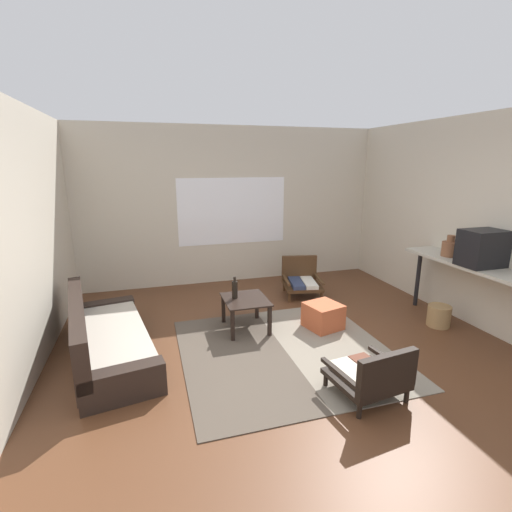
{
  "coord_description": "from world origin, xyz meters",
  "views": [
    {
      "loc": [
        -1.44,
        -3.3,
        2.1
      ],
      "look_at": [
        -0.17,
        0.99,
        0.96
      ],
      "focal_mm": 25.89,
      "sensor_mm": 36.0,
      "label": 1
    }
  ],
  "objects_px": {
    "coffee_table": "(245,304)",
    "wicker_basket": "(439,316)",
    "crt_television": "(482,248)",
    "clay_vase": "(450,248)",
    "couch": "(105,340)",
    "armchair_by_window": "(301,279)",
    "armchair_striped_foreground": "(372,375)",
    "glass_bottle": "(235,289)",
    "console_shelf": "(470,270)",
    "ottoman_orange": "(323,316)"
  },
  "relations": [
    {
      "from": "armchair_by_window",
      "to": "armchair_striped_foreground",
      "type": "distance_m",
      "value": 2.79
    },
    {
      "from": "couch",
      "to": "clay_vase",
      "type": "height_order",
      "value": "clay_vase"
    },
    {
      "from": "couch",
      "to": "armchair_by_window",
      "type": "bearing_deg",
      "value": 23.66
    },
    {
      "from": "couch",
      "to": "armchair_by_window",
      "type": "distance_m",
      "value": 3.14
    },
    {
      "from": "wicker_basket",
      "to": "crt_television",
      "type": "bearing_deg",
      "value": -55.69
    },
    {
      "from": "glass_bottle",
      "to": "clay_vase",
      "type": "bearing_deg",
      "value": -10.43
    },
    {
      "from": "armchair_by_window",
      "to": "clay_vase",
      "type": "xyz_separation_m",
      "value": [
        1.47,
        -1.46,
        0.74
      ]
    },
    {
      "from": "coffee_table",
      "to": "armchair_striped_foreground",
      "type": "height_order",
      "value": "armchair_striped_foreground"
    },
    {
      "from": "console_shelf",
      "to": "wicker_basket",
      "type": "relative_size",
      "value": 6.49
    },
    {
      "from": "console_shelf",
      "to": "crt_television",
      "type": "height_order",
      "value": "crt_television"
    },
    {
      "from": "coffee_table",
      "to": "armchair_striped_foreground",
      "type": "relative_size",
      "value": 0.93
    },
    {
      "from": "armchair_striped_foreground",
      "to": "crt_television",
      "type": "height_order",
      "value": "crt_television"
    },
    {
      "from": "couch",
      "to": "armchair_striped_foreground",
      "type": "distance_m",
      "value": 2.8
    },
    {
      "from": "armchair_by_window",
      "to": "clay_vase",
      "type": "distance_m",
      "value": 2.2
    },
    {
      "from": "console_shelf",
      "to": "glass_bottle",
      "type": "xyz_separation_m",
      "value": [
        -2.8,
        0.87,
        -0.27
      ]
    },
    {
      "from": "armchair_by_window",
      "to": "glass_bottle",
      "type": "relative_size",
      "value": 2.55
    },
    {
      "from": "armchair_striped_foreground",
      "to": "clay_vase",
      "type": "distance_m",
      "value": 2.46
    },
    {
      "from": "couch",
      "to": "coffee_table",
      "type": "xyz_separation_m",
      "value": [
        1.66,
        0.24,
        0.13
      ]
    },
    {
      "from": "armchair_by_window",
      "to": "console_shelf",
      "type": "relative_size",
      "value": 0.38
    },
    {
      "from": "coffee_table",
      "to": "console_shelf",
      "type": "xyz_separation_m",
      "value": [
        2.68,
        -0.8,
        0.47
      ]
    },
    {
      "from": "armchair_striped_foreground",
      "to": "clay_vase",
      "type": "bearing_deg",
      "value": 33.16
    },
    {
      "from": "crt_television",
      "to": "wicker_basket",
      "type": "distance_m",
      "value": 1.04
    },
    {
      "from": "ottoman_orange",
      "to": "clay_vase",
      "type": "distance_m",
      "value": 1.91
    },
    {
      "from": "couch",
      "to": "console_shelf",
      "type": "relative_size",
      "value": 1.12
    },
    {
      "from": "armchair_by_window",
      "to": "glass_bottle",
      "type": "xyz_separation_m",
      "value": [
        -1.33,
        -0.95,
        0.27
      ]
    },
    {
      "from": "crt_television",
      "to": "clay_vase",
      "type": "xyz_separation_m",
      "value": [
        0.0,
        0.49,
        -0.11
      ]
    },
    {
      "from": "coffee_table",
      "to": "ottoman_orange",
      "type": "height_order",
      "value": "coffee_table"
    },
    {
      "from": "console_shelf",
      "to": "armchair_by_window",
      "type": "bearing_deg",
      "value": 128.83
    },
    {
      "from": "coffee_table",
      "to": "crt_television",
      "type": "xyz_separation_m",
      "value": [
        2.67,
        -0.93,
        0.77
      ]
    },
    {
      "from": "armchair_striped_foreground",
      "to": "clay_vase",
      "type": "xyz_separation_m",
      "value": [
        1.96,
        1.28,
        0.76
      ]
    },
    {
      "from": "console_shelf",
      "to": "glass_bottle",
      "type": "relative_size",
      "value": 6.66
    },
    {
      "from": "ottoman_orange",
      "to": "console_shelf",
      "type": "bearing_deg",
      "value": -17.76
    },
    {
      "from": "armchair_by_window",
      "to": "ottoman_orange",
      "type": "xyz_separation_m",
      "value": [
        -0.24,
        -1.27,
        -0.1
      ]
    },
    {
      "from": "coffee_table",
      "to": "console_shelf",
      "type": "relative_size",
      "value": 0.34
    },
    {
      "from": "armchair_striped_foreground",
      "to": "ottoman_orange",
      "type": "relative_size",
      "value": 1.65
    },
    {
      "from": "coffee_table",
      "to": "wicker_basket",
      "type": "bearing_deg",
      "value": -14.31
    },
    {
      "from": "clay_vase",
      "to": "couch",
      "type": "bearing_deg",
      "value": 177.32
    },
    {
      "from": "console_shelf",
      "to": "clay_vase",
      "type": "xyz_separation_m",
      "value": [
        0.0,
        0.36,
        0.2
      ]
    },
    {
      "from": "couch",
      "to": "glass_bottle",
      "type": "distance_m",
      "value": 1.61
    },
    {
      "from": "couch",
      "to": "clay_vase",
      "type": "bearing_deg",
      "value": -2.68
    },
    {
      "from": "glass_bottle",
      "to": "coffee_table",
      "type": "bearing_deg",
      "value": -29.45
    },
    {
      "from": "crt_television",
      "to": "armchair_by_window",
      "type": "bearing_deg",
      "value": 126.85
    },
    {
      "from": "coffee_table",
      "to": "clay_vase",
      "type": "xyz_separation_m",
      "value": [
        2.68,
        -0.45,
        0.66
      ]
    },
    {
      "from": "coffee_table",
      "to": "wicker_basket",
      "type": "relative_size",
      "value": 2.2
    },
    {
      "from": "ottoman_orange",
      "to": "coffee_table",
      "type": "bearing_deg",
      "value": 165.1
    },
    {
      "from": "console_shelf",
      "to": "clay_vase",
      "type": "height_order",
      "value": "clay_vase"
    },
    {
      "from": "armchair_by_window",
      "to": "ottoman_orange",
      "type": "relative_size",
      "value": 1.75
    },
    {
      "from": "console_shelf",
      "to": "glass_bottle",
      "type": "height_order",
      "value": "console_shelf"
    },
    {
      "from": "coffee_table",
      "to": "wicker_basket",
      "type": "distance_m",
      "value": 2.55
    },
    {
      "from": "console_shelf",
      "to": "coffee_table",
      "type": "bearing_deg",
      "value": 163.27
    }
  ]
}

